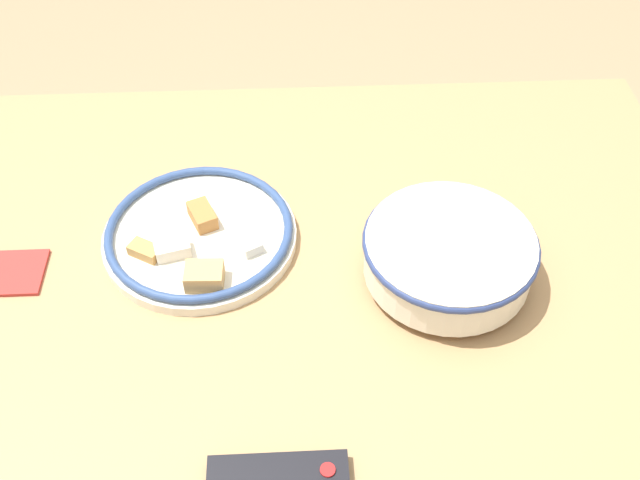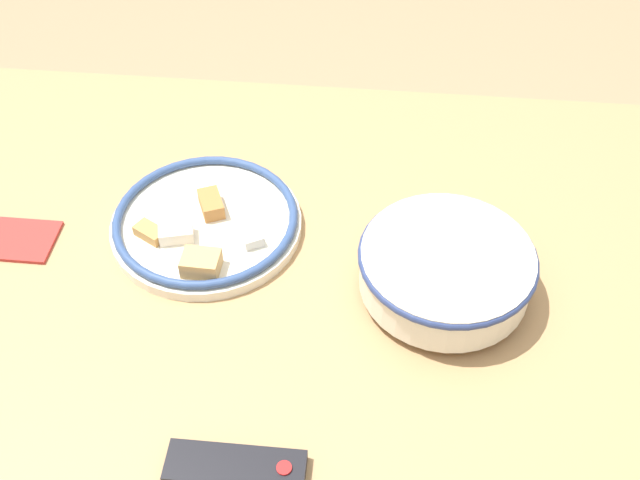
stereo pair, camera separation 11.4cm
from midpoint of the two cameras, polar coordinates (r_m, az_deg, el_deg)
dining_table at (r=1.21m, az=-2.62°, el=-5.06°), size 1.50×1.00×0.77m
noodle_bowl at (r=1.12m, az=12.46°, el=-2.32°), size 0.26×0.26×0.08m
food_plate at (r=1.21m, az=-6.05°, el=1.18°), size 0.31×0.31×0.05m
tv_remote at (r=0.96m, az=-2.92°, el=-17.17°), size 0.17×0.05×0.02m
folded_napkin at (r=1.27m, az=-19.89°, el=-0.10°), size 0.13×0.09×0.01m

